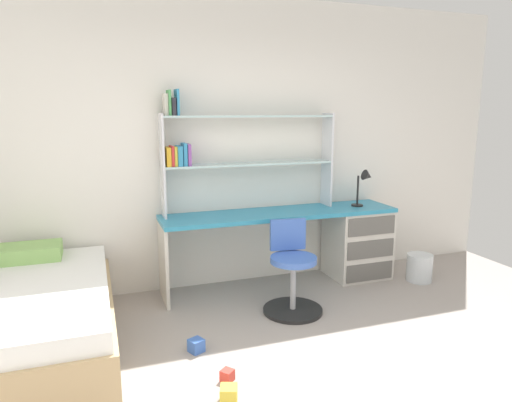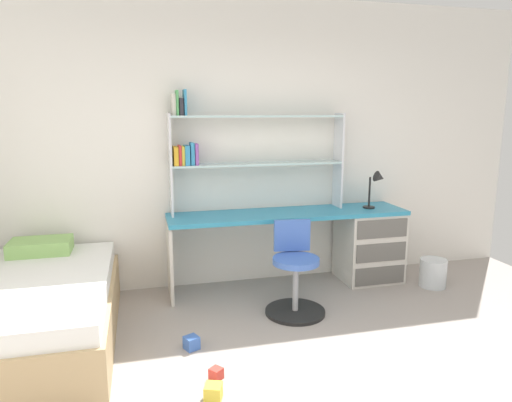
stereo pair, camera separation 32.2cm
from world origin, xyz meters
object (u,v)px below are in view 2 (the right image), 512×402
Objects in this scene: toy_block_red_3 at (216,374)px; swivel_chair at (295,278)px; desk at (349,241)px; toy_block_blue_1 at (192,343)px; desk_lamp at (377,184)px; waste_bin at (433,273)px; toy_block_yellow_0 at (213,393)px; bookshelf_hutch at (237,145)px; bed_platform at (27,312)px.

swivel_chair is at bearing 45.62° from toy_block_red_3.
toy_block_blue_1 is (-1.72, -1.01, -0.38)m from desk.
waste_bin is (0.49, -0.31, -0.87)m from desk_lamp.
waste_bin is at bearing -25.34° from desk.
desk is at bearing 41.73° from toy_block_red_3.
toy_block_yellow_0 reaches higher than toy_block_red_3.
toy_block_yellow_0 reaches higher than toy_block_blue_1.
swivel_chair is (-1.04, -0.53, -0.70)m from desk_lamp.
toy_block_yellow_0 is (-1.92, -1.60, -0.96)m from desk_lamp.
desk is 31.41× the size of toy_block_red_3.
bookshelf_hutch reaches higher than toy_block_red_3.
toy_block_blue_1 is (1.17, -0.36, -0.21)m from bed_platform.
desk_lamp is 2.68m from toy_block_yellow_0.
desk reaches higher than waste_bin.
bed_platform is 1.52m from toy_block_red_3.
toy_block_red_3 is (0.11, -0.43, -0.01)m from toy_block_blue_1.
toy_block_yellow_0 is (-1.66, -1.65, -0.38)m from desk.
waste_bin is 2.60m from toy_block_red_3.
toy_block_yellow_0 is at bearing -103.72° from toy_block_red_3.
bookshelf_hutch is 2.14× the size of swivel_chair.
desk_lamp is 0.48× the size of swivel_chair.
swivel_chair is 2.83× the size of waste_bin.
toy_block_blue_1 is at bearing 95.15° from toy_block_yellow_0.
toy_block_yellow_0 is (-0.54, -1.80, -1.35)m from bookshelf_hutch.
toy_block_blue_1 is at bearing -17.12° from bed_platform.
desk_lamp reaches higher than desk.
desk_lamp reaches higher than toy_block_blue_1.
bookshelf_hutch is at bearing 165.02° from waste_bin.
swivel_chair is at bearing 24.06° from toy_block_blue_1.
toy_block_blue_1 is at bearing -117.35° from bookshelf_hutch.
waste_bin is at bearing -31.92° from desk_lamp.
desk is 2.96× the size of swivel_chair.
toy_block_yellow_0 is (-2.42, -1.30, -0.09)m from waste_bin.
desk_lamp reaches higher than bed_platform.
swivel_chair is 1.22m from toy_block_red_3.
toy_block_yellow_0 is at bearing -106.60° from bookshelf_hutch.
bookshelf_hutch is 22.76× the size of toy_block_red_3.
toy_block_blue_1 is at bearing -165.37° from waste_bin.
swivel_chair reaches higher than waste_bin.
swivel_chair reaches higher than desk.
waste_bin is at bearing 14.63° from toy_block_blue_1.
toy_block_yellow_0 is at bearing -129.60° from swivel_chair.
waste_bin is at bearing -14.98° from bookshelf_hutch.
desk is 2.38m from toy_block_yellow_0.
desk is at bearing 169.14° from desk_lamp.
desk_lamp reaches higher than waste_bin.
bed_platform is 24.70× the size of toy_block_red_3.
bed_platform is 19.17× the size of toy_block_blue_1.
desk_lamp is at bearing -10.86° from desk.
desk is 24.38× the size of toy_block_blue_1.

